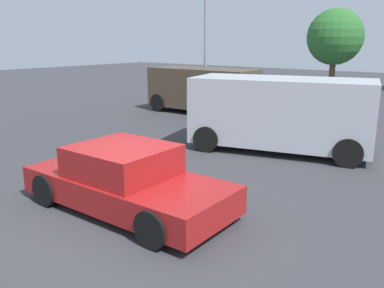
# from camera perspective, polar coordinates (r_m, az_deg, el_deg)

# --- Properties ---
(ground_plane) EXTENTS (80.00, 80.00, 0.00)m
(ground_plane) POSITION_cam_1_polar(r_m,az_deg,el_deg) (7.81, -8.52, -9.74)
(ground_plane) COLOR #38383D
(sedan_foreground) EXTENTS (4.27, 1.98, 1.25)m
(sedan_foreground) POSITION_cam_1_polar(r_m,az_deg,el_deg) (7.85, -9.31, -5.13)
(sedan_foreground) COLOR maroon
(sedan_foreground) RESTS_ON ground_plane
(dog) EXTENTS (0.64, 0.36, 0.41)m
(dog) POSITION_cam_1_polar(r_m,az_deg,el_deg) (10.62, -9.34, -1.81)
(dog) COLOR olive
(dog) RESTS_ON ground_plane
(van_white) EXTENTS (5.45, 3.34, 2.13)m
(van_white) POSITION_cam_1_polar(r_m,az_deg,el_deg) (12.07, 12.49, 4.43)
(van_white) COLOR #B2B7C1
(van_white) RESTS_ON ground_plane
(suv_dark) EXTENTS (4.98, 2.11, 1.99)m
(suv_dark) POSITION_cam_1_polar(r_m,az_deg,el_deg) (18.19, 1.46, 7.81)
(suv_dark) COLOR #4C3D2D
(suv_dark) RESTS_ON ground_plane
(pedestrian) EXTENTS (0.57, 0.26, 1.58)m
(pedestrian) POSITION_cam_1_polar(r_m,az_deg,el_deg) (14.97, 8.21, 5.63)
(pedestrian) COLOR navy
(pedestrian) RESTS_ON ground_plane
(light_post_near) EXTENTS (0.44, 0.44, 5.66)m
(light_post_near) POSITION_cam_1_polar(r_m,az_deg,el_deg) (20.54, 1.93, 16.43)
(light_post_near) COLOR gray
(light_post_near) RESTS_ON ground_plane
(tree_back_left) EXTENTS (3.69, 3.69, 5.27)m
(tree_back_left) POSITION_cam_1_polar(r_m,az_deg,el_deg) (29.32, 19.56, 14.05)
(tree_back_left) COLOR brown
(tree_back_left) RESTS_ON ground_plane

